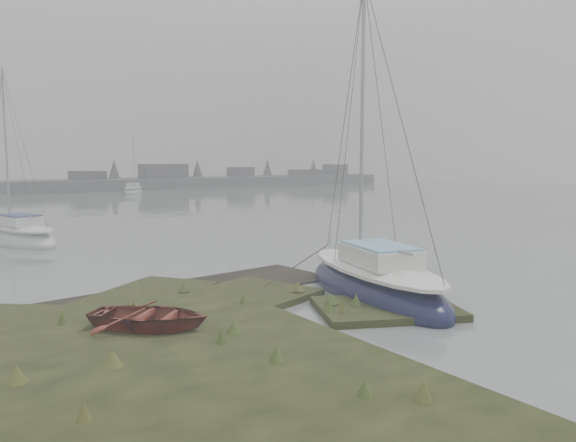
{
  "coord_description": "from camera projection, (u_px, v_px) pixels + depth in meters",
  "views": [
    {
      "loc": [
        -9.68,
        -10.59,
        3.92
      ],
      "look_at": [
        1.38,
        5.19,
        1.8
      ],
      "focal_mm": 35.0,
      "sensor_mm": 36.0,
      "label": 1
    }
  ],
  "objects": [
    {
      "name": "ground",
      "position": [
        67.0,
        216.0,
        38.99
      ],
      "size": [
        160.0,
        160.0,
        0.0
      ],
      "primitive_type": "plane",
      "color": "slate",
      "rests_on": "ground"
    },
    {
      "name": "far_shoreline",
      "position": [
        206.0,
        181.0,
        80.17
      ],
      "size": [
        60.0,
        8.0,
        4.15
      ],
      "color": "#4C4F51",
      "rests_on": "ground"
    },
    {
      "name": "sailboat_main",
      "position": [
        375.0,
        285.0,
        16.19
      ],
      "size": [
        3.98,
        7.34,
        9.86
      ],
      "rotation": [
        0.0,
        0.0,
        -0.25
      ],
      "color": "black",
      "rests_on": "ground"
    },
    {
      "name": "sailboat_white",
      "position": [
        18.0,
        237.0,
        26.39
      ],
      "size": [
        3.53,
        6.53,
        8.78
      ],
      "rotation": [
        0.0,
        0.0,
        0.25
      ],
      "color": "silver",
      "rests_on": "ground"
    },
    {
      "name": "sailboat_far_b",
      "position": [
        133.0,
        191.0,
        65.18
      ],
      "size": [
        4.38,
        5.61,
        7.73
      ],
      "rotation": [
        0.0,
        0.0,
        -0.55
      ],
      "color": "#ADB3B8",
      "rests_on": "ground"
    },
    {
      "name": "dinghy",
      "position": [
        150.0,
        316.0,
        12.32
      ],
      "size": [
        3.22,
        3.23,
        0.55
      ],
      "primitive_type": "imported",
      "rotation": [
        0.0,
        0.0,
        0.78
      ],
      "color": "maroon",
      "rests_on": "marsh_bank"
    }
  ]
}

